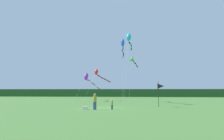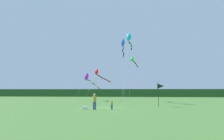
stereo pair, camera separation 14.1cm
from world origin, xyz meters
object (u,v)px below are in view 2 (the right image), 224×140
kite_red (98,74)px  kite_green (133,59)px  person_adult (95,101)px  banner_flag_pole (161,86)px  kite_blue (123,44)px  person_child (112,104)px  cooler_box (85,108)px  kite_cyan (129,38)px  kite_purple (88,78)px

kite_red → kite_green: size_ratio=0.90×
person_adult → banner_flag_pole: banner_flag_pole is taller
banner_flag_pole → kite_blue: (-5.53, 8.87, 7.92)m
banner_flag_pole → kite_red: 18.56m
person_child → cooler_box: (-3.06, -0.32, -0.46)m
kite_red → kite_green: 8.50m
person_child → cooler_box: bearing=-174.0°
person_adult → kite_green: size_ratio=0.21×
person_adult → kite_cyan: kite_cyan is taller
cooler_box → banner_flag_pole: 10.61m
person_child → kite_blue: size_ratio=0.10×
cooler_box → kite_red: kite_red is taller
cooler_box → kite_cyan: (4.90, 9.85, 10.65)m
person_adult → person_child: size_ratio=1.64×
banner_flag_pole → kite_red: bearing=127.3°
kite_cyan → kite_blue: size_ratio=1.00×
banner_flag_pole → kite_cyan: 10.56m
kite_purple → kite_green: 10.07m
kite_red → person_adult: bearing=-81.1°
kite_red → kite_blue: size_ratio=0.68×
person_child → kite_red: kite_red is taller
cooler_box → kite_blue: kite_blue is taller
kite_cyan → banner_flag_pole: bearing=-50.6°
person_adult → person_child: bearing=11.3°
kite_red → kite_cyan: kite_cyan is taller
person_adult → cooler_box: size_ratio=3.99×
banner_flag_pole → kite_purple: kite_purple is taller
kite_purple → kite_blue: size_ratio=0.96×
kite_purple → banner_flag_pole: bearing=-44.9°
person_adult → person_child: (1.94, 0.39, -0.40)m
person_child → kite_cyan: (1.84, 9.53, 10.20)m
person_adult → banner_flag_pole: 9.50m
person_adult → kite_red: (-3.01, 19.23, 4.75)m
person_child → kite_green: 17.31m
person_adult → kite_purple: 18.65m
cooler_box → banner_flag_pole: bearing=26.5°
cooler_box → kite_purple: size_ratio=0.04×
kite_purple → kite_cyan: (8.68, -7.70, 6.10)m
kite_blue → kite_purple: bearing=151.3°
kite_blue → kite_green: 3.78m
cooler_box → kite_purple: kite_purple is taller
cooler_box → kite_purple: bearing=102.1°
kite_purple → kite_green: (9.26, -1.85, 3.48)m
banner_flag_pole → kite_cyan: kite_cyan is taller
cooler_box → kite_red: size_ratio=0.06×
person_adult → kite_cyan: (3.78, 9.92, 9.80)m
banner_flag_pole → kite_cyan: size_ratio=0.29×
person_child → banner_flag_pole: (6.15, 4.28, 2.11)m
person_adult → kite_blue: bearing=79.3°
kite_red → kite_green: (7.38, -3.46, 2.42)m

